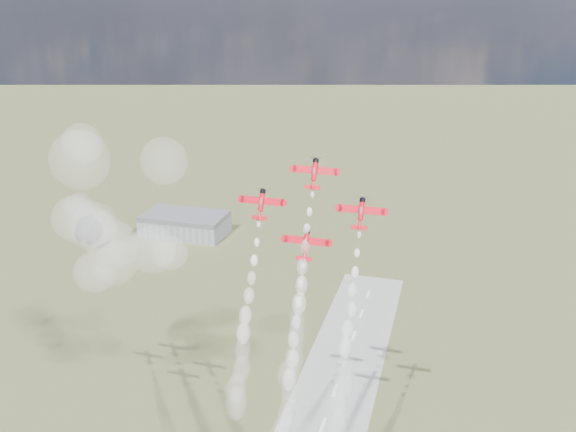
# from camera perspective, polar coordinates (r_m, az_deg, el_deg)

# --- Properties ---
(hangar) EXTENTS (50.00, 28.00, 13.00)m
(hangar) POSITION_cam_1_polar(r_m,az_deg,el_deg) (375.87, -9.62, -0.73)
(hangar) COLOR gray
(hangar) RESTS_ON ground
(plane_lead) EXTENTS (11.79, 5.96, 7.79)m
(plane_lead) POSITION_cam_1_polar(r_m,az_deg,el_deg) (159.36, 2.48, 4.05)
(plane_lead) COLOR red
(plane_lead) RESTS_ON ground
(plane_left) EXTENTS (11.79, 5.96, 7.79)m
(plane_left) POSITION_cam_1_polar(r_m,az_deg,el_deg) (161.44, -2.51, 1.16)
(plane_left) COLOR red
(plane_left) RESTS_ON ground
(plane_right) EXTENTS (11.79, 5.96, 7.79)m
(plane_right) POSITION_cam_1_polar(r_m,az_deg,el_deg) (155.54, 6.86, 0.30)
(plane_right) COLOR red
(plane_right) RESTS_ON ground
(plane_slot) EXTENTS (11.79, 5.96, 7.79)m
(plane_slot) POSITION_cam_1_polar(r_m,az_deg,el_deg) (157.10, 1.68, -2.61)
(plane_slot) COLOR red
(plane_slot) RESTS_ON ground
(smoke_trail_lead) EXTENTS (5.83, 24.19, 44.49)m
(smoke_trail_lead) POSITION_cam_1_polar(r_m,az_deg,el_deg) (157.52, 0.64, -11.30)
(smoke_trail_lead) COLOR white
(smoke_trail_lead) RESTS_ON plane_lead
(smoke_trail_left) EXTENTS (5.34, 23.83, 44.89)m
(smoke_trail_left) POSITION_cam_1_polar(r_m,az_deg,el_deg) (162.08, -4.48, -13.88)
(smoke_trail_left) COLOR white
(smoke_trail_left) RESTS_ON plane_left
(smoke_trail_right) EXTENTS (5.49, 24.57, 44.80)m
(smoke_trail_right) POSITION_cam_1_polar(r_m,az_deg,el_deg) (155.94, 5.09, -15.33)
(smoke_trail_right) COLOR white
(smoke_trail_right) RESTS_ON plane_right
(smoke_trail_slot) EXTENTS (5.63, 24.72, 44.93)m
(smoke_trail_slot) POSITION_cam_1_polar(r_m,az_deg,el_deg) (160.03, -0.34, -17.98)
(smoke_trail_slot) COLOR white
(smoke_trail_slot) RESTS_ON plane_slot
(drifted_smoke_cloud) EXTENTS (48.81, 28.40, 54.11)m
(drifted_smoke_cloud) POSITION_cam_1_polar(r_m,az_deg,el_deg) (202.50, -16.73, -0.12)
(drifted_smoke_cloud) COLOR white
(drifted_smoke_cloud) RESTS_ON ground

